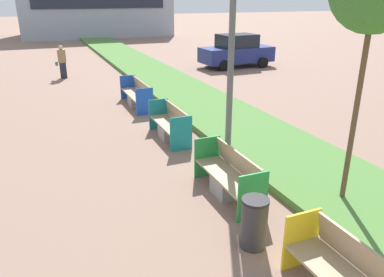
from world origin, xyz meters
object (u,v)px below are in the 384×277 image
Objects in this scene: bench_green_frame at (229,179)px; parked_car_distant at (237,51)px; bench_teal_frame at (170,126)px; bench_blue_frame at (137,96)px; litter_bin at (254,223)px; pedestrian_walking at (62,62)px.

bench_green_frame is 15.26m from parked_car_distant.
parked_car_distant is at bearing 52.16° from bench_teal_frame.
bench_blue_frame is (0.01, 3.75, 0.01)m from bench_teal_frame.
bench_blue_frame is 9.59m from parked_car_distant.
pedestrian_walking is at bearing 96.17° from litter_bin.
bench_green_frame is at bearing -81.33° from pedestrian_walking.
pedestrian_walking is at bearing 108.10° from bench_blue_frame.
parked_car_distant is at bearing -3.08° from pedestrian_walking.
parked_car_distant is (7.52, 9.68, 0.55)m from bench_teal_frame.
bench_blue_frame is at bearing 87.24° from litter_bin.
bench_green_frame is at bearing -89.99° from bench_teal_frame.
bench_blue_frame is 1.51× the size of pedestrian_walking.
litter_bin is 15.56m from pedestrian_walking.
bench_green_frame and bench_blue_frame have the same top height.
parked_car_distant is (7.51, 5.93, 0.53)m from bench_blue_frame.
bench_blue_frame is 6.80m from pedestrian_walking.
parked_car_distant is at bearing 62.00° from litter_bin.
pedestrian_walking is (-2.10, 10.20, 0.46)m from bench_teal_frame.
litter_bin is (-0.43, -5.27, 0.08)m from bench_teal_frame.
bench_green_frame is 13.96m from pedestrian_walking.
bench_green_frame is at bearing -90.04° from bench_blue_frame.
bench_green_frame is 7.34m from bench_blue_frame.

